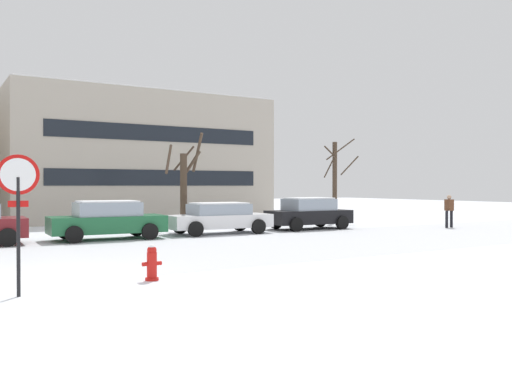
{
  "coord_description": "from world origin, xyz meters",
  "views": [
    {
      "loc": [
        -2.5,
        -13.04,
        2.1
      ],
      "look_at": [
        8.3,
        4.91,
        1.85
      ],
      "focal_mm": 38.19,
      "sensor_mm": 36.0,
      "label": 1
    }
  ],
  "objects": [
    {
      "name": "building_far_right",
      "position": [
        8.79,
        22.23,
        3.86
      ],
      "size": [
        15.65,
        11.54,
        7.72
      ],
      "color": "#B2A899",
      "rests_on": "ground"
    },
    {
      "name": "parked_car_white",
      "position": [
        8.29,
        8.0,
        0.7
      ],
      "size": [
        4.57,
        2.1,
        1.36
      ],
      "color": "white",
      "rests_on": "ground"
    },
    {
      "name": "tree_far_right",
      "position": [
        17.48,
        11.33,
        2.46
      ],
      "size": [
        1.72,
        2.35,
        4.82
      ],
      "color": "#423326",
      "rests_on": "ground"
    },
    {
      "name": "road_surface",
      "position": [
        0.0,
        3.09,
        0.0
      ],
      "size": [
        80.0,
        8.18,
        0.0
      ],
      "color": "silver",
      "rests_on": "ground"
    },
    {
      "name": "fire_hydrant",
      "position": [
        1.71,
        -1.59,
        0.4
      ],
      "size": [
        0.44,
        0.3,
        0.8
      ],
      "color": "red",
      "rests_on": "ground"
    },
    {
      "name": "pedestrian_crossing",
      "position": [
        19.66,
        5.15,
        0.95
      ],
      "size": [
        0.58,
        0.46,
        1.63
      ],
      "color": "black",
      "rests_on": "ground"
    },
    {
      "name": "parked_car_black",
      "position": [
        13.15,
        8.04,
        0.76
      ],
      "size": [
        4.1,
        2.12,
        1.52
      ],
      "color": "black",
      "rests_on": "ground"
    },
    {
      "name": "parked_car_green",
      "position": [
        3.43,
        8.0,
        0.76
      ],
      "size": [
        4.4,
        2.1,
        1.51
      ],
      "color": "#1E6038",
      "rests_on": "ground"
    },
    {
      "name": "stop_sign",
      "position": [
        -1.07,
        -1.98,
        1.88
      ],
      "size": [
        0.76,
        0.11,
        2.68
      ],
      "color": "black",
      "rests_on": "ground"
    },
    {
      "name": "tree_far_left",
      "position": [
        7.58,
        10.11,
        2.15
      ],
      "size": [
        1.84,
        1.82,
        4.5
      ],
      "color": "#423326",
      "rests_on": "ground"
    },
    {
      "name": "ground_plane",
      "position": [
        0.0,
        0.0,
        0.0
      ],
      "size": [
        120.0,
        120.0,
        0.0
      ],
      "primitive_type": "plane",
      "color": "white"
    }
  ]
}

